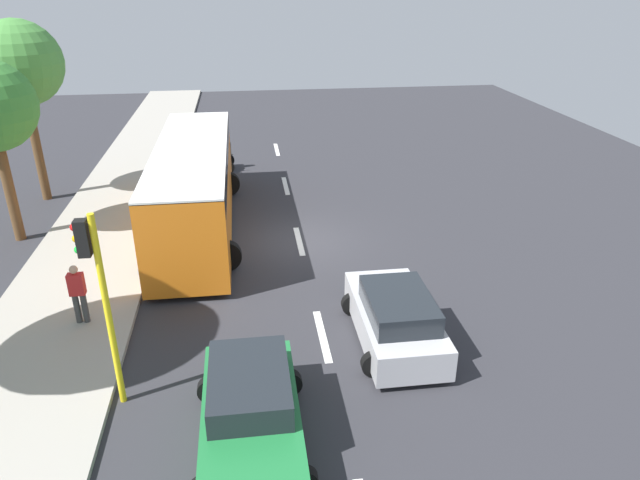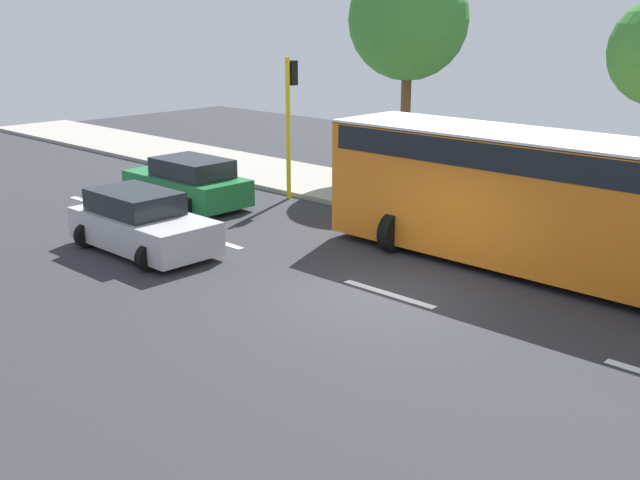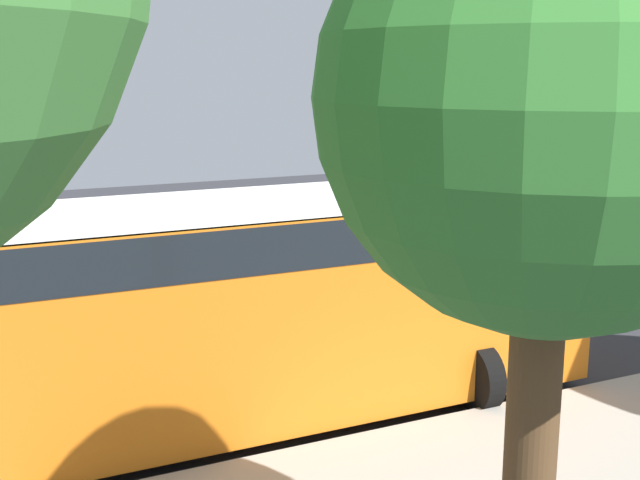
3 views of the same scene
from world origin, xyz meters
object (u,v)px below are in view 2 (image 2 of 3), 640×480
object	(u,v)px
car_silver	(142,224)
city_bus	(548,194)
pedestrian_near_signal	(398,173)
street_tree_south	(408,20)
traffic_light_corner	(290,108)
car_green	(188,183)

from	to	relation	value
car_silver	city_bus	world-z (taller)	city_bus
city_bus	pedestrian_near_signal	world-z (taller)	city_bus
pedestrian_near_signal	street_tree_south	distance (m)	6.36
traffic_light_corner	car_green	bearing A→B (deg)	151.22
car_silver	city_bus	distance (m)	9.86
car_silver	city_bus	bearing A→B (deg)	-56.30
car_silver	street_tree_south	xyz separation A→B (m)	(11.79, 0.77, 4.85)
car_silver	city_bus	xyz separation A→B (m)	(5.43, -8.15, 1.13)
car_green	city_bus	xyz separation A→B (m)	(1.70, -11.18, 1.13)
traffic_light_corner	street_tree_south	world-z (taller)	street_tree_south
pedestrian_near_signal	traffic_light_corner	xyz separation A→B (m)	(-1.47, 3.23, 1.87)
car_silver	pedestrian_near_signal	bearing A→B (deg)	-12.55
street_tree_south	car_green	bearing A→B (deg)	164.34
car_silver	street_tree_south	distance (m)	12.77
car_green	street_tree_south	xyz separation A→B (m)	(8.06, -2.26, 4.85)
city_bus	street_tree_south	distance (m)	11.57
city_bus	street_tree_south	world-z (taller)	street_tree_south
pedestrian_near_signal	car_silver	bearing A→B (deg)	167.45
city_bus	pedestrian_near_signal	bearing A→B (deg)	67.07
city_bus	traffic_light_corner	world-z (taller)	traffic_light_corner
car_silver	pedestrian_near_signal	xyz separation A→B (m)	(8.12, -1.81, 0.35)
car_green	city_bus	world-z (taller)	city_bus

